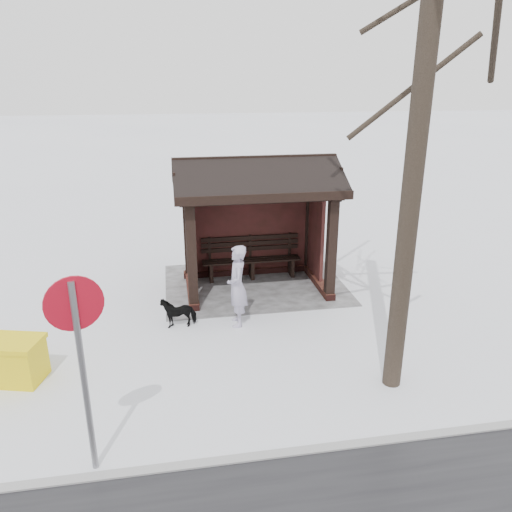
{
  "coord_description": "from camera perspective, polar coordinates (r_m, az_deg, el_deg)",
  "views": [
    {
      "loc": [
        1.86,
        10.65,
        4.68
      ],
      "look_at": [
        0.14,
        0.8,
        1.09
      ],
      "focal_mm": 35.0,
      "sensor_mm": 36.0,
      "label": 1
    }
  ],
  "objects": [
    {
      "name": "bus_shelter",
      "position": [
        11.25,
        -0.15,
        6.84
      ],
      "size": [
        3.6,
        2.4,
        3.09
      ],
      "color": "#361613",
      "rests_on": "ground"
    },
    {
      "name": "pedestrian",
      "position": [
        9.79,
        -2.16,
        -3.45
      ],
      "size": [
        0.43,
        0.62,
        1.66
      ],
      "primitive_type": "imported",
      "rotation": [
        0.0,
        0.0,
        1.52
      ],
      "color": "#A59DB8",
      "rests_on": "ground"
    },
    {
      "name": "road_sign",
      "position": [
        6.17,
        -19.62,
        -8.74
      ],
      "size": [
        0.65,
        0.23,
        2.62
      ],
      "rotation": [
        0.0,
        0.0,
        0.3
      ],
      "color": "slate",
      "rests_on": "ground"
    },
    {
      "name": "kerb",
      "position": [
        7.2,
        8.08,
        -20.95
      ],
      "size": [
        120.0,
        0.15,
        0.06
      ],
      "primitive_type": "cube",
      "color": "gray",
      "rests_on": "ground"
    },
    {
      "name": "grit_bin",
      "position": [
        9.13,
        -26.04,
        -10.64
      ],
      "size": [
        1.09,
        0.88,
        0.73
      ],
      "rotation": [
        0.0,
        0.0,
        -0.27
      ],
      "color": "yellow",
      "rests_on": "ground"
    },
    {
      "name": "dog",
      "position": [
        10.08,
        -8.86,
        -6.31
      ],
      "size": [
        0.71,
        0.36,
        0.58
      ],
      "primitive_type": "imported",
      "rotation": [
        0.0,
        0.0,
        1.65
      ],
      "color": "black",
      "rests_on": "ground"
    },
    {
      "name": "trampled_patch",
      "position": [
        11.96,
        -0.18,
        -3.24
      ],
      "size": [
        4.2,
        3.2,
        0.02
      ],
      "primitive_type": "cube",
      "color": "gray",
      "rests_on": "ground"
    },
    {
      "name": "ground",
      "position": [
        11.78,
        -0.01,
        -3.65
      ],
      "size": [
        120.0,
        120.0,
        0.0
      ],
      "primitive_type": "plane",
      "color": "silver",
      "rests_on": "ground"
    }
  ]
}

